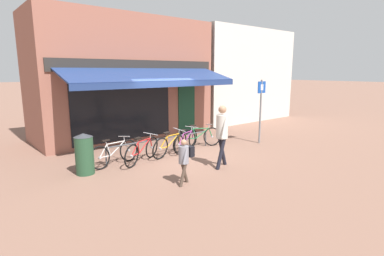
# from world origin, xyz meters

# --- Properties ---
(ground_plane) EXTENTS (160.00, 160.00, 0.00)m
(ground_plane) POSITION_xyz_m (0.00, 0.00, 0.00)
(ground_plane) COLOR brown
(shop_front) EXTENTS (7.36, 4.73, 4.93)m
(shop_front) POSITION_xyz_m (0.00, 4.11, 2.46)
(shop_front) COLOR #8E5647
(shop_front) RESTS_ON ground_plane
(neighbour_building) EXTENTS (6.46, 4.00, 5.00)m
(neighbour_building) POSITION_xyz_m (7.11, 4.64, 2.50)
(neighbour_building) COLOR beige
(neighbour_building) RESTS_ON ground_plane
(bike_rack_rail) EXTENTS (4.03, 0.04, 0.57)m
(bike_rack_rail) POSITION_xyz_m (-0.59, 0.41, 0.48)
(bike_rack_rail) COLOR #47494F
(bike_rack_rail) RESTS_ON ground_plane
(bicycle_silver) EXTENTS (1.71, 0.65, 0.84)m
(bicycle_silver) POSITION_xyz_m (-2.31, 0.37, 0.36)
(bicycle_silver) COLOR black
(bicycle_silver) RESTS_ON ground_plane
(bicycle_red) EXTENTS (1.66, 0.91, 0.85)m
(bicycle_red) POSITION_xyz_m (-1.55, 0.05, 0.38)
(bicycle_red) COLOR black
(bicycle_red) RESTS_ON ground_plane
(bicycle_orange) EXTENTS (1.69, 0.57, 0.88)m
(bicycle_orange) POSITION_xyz_m (-0.47, 0.09, 0.38)
(bicycle_orange) COLOR black
(bicycle_orange) RESTS_ON ground_plane
(bicycle_purple) EXTENTS (1.61, 0.82, 0.80)m
(bicycle_purple) POSITION_xyz_m (0.35, 0.30, 0.36)
(bicycle_purple) COLOR black
(bicycle_purple) RESTS_ON ground_plane
(bicycle_green) EXTENTS (1.66, 0.68, 0.86)m
(bicycle_green) POSITION_xyz_m (1.07, 0.43, 0.37)
(bicycle_green) COLOR black
(bicycle_green) RESTS_ON ground_plane
(pedestrian_adult) EXTENTS (0.61, 0.55, 1.82)m
(pedestrian_adult) POSITION_xyz_m (0.01, -1.79, 1.11)
(pedestrian_adult) COLOR black
(pedestrian_adult) RESTS_ON ground_plane
(pedestrian_child) EXTENTS (0.46, 0.41, 1.15)m
(pedestrian_child) POSITION_xyz_m (-1.65, -2.17, 0.71)
(pedestrian_child) COLOR #47382D
(pedestrian_child) RESTS_ON ground_plane
(litter_bin) EXTENTS (0.50, 0.50, 1.13)m
(litter_bin) POSITION_xyz_m (-3.28, 0.14, 0.57)
(litter_bin) COLOR #23472D
(litter_bin) RESTS_ON ground_plane
(parking_sign) EXTENTS (0.44, 0.07, 2.44)m
(parking_sign) POSITION_xyz_m (3.25, -0.62, 1.49)
(parking_sign) COLOR slate
(parking_sign) RESTS_ON ground_plane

